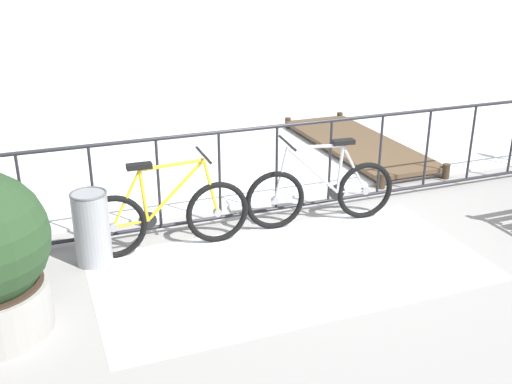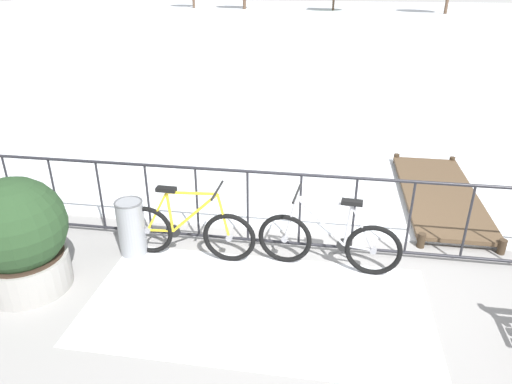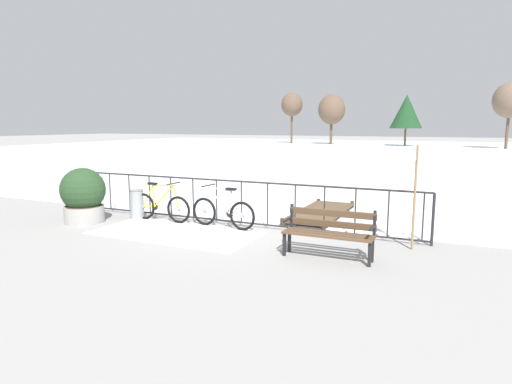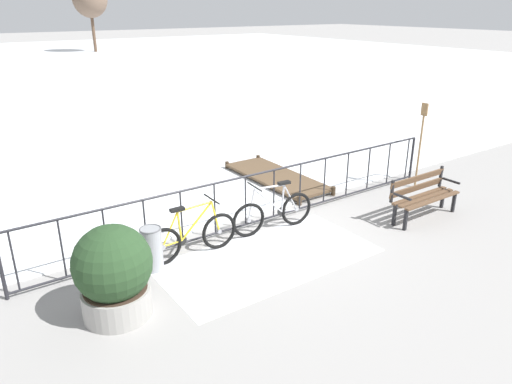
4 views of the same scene
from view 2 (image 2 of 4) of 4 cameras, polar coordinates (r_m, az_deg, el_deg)
name	(u,v)px [view 2 (image 2 of 4)]	position (r m, az deg, el deg)	size (l,w,h in m)	color
ground_plane	(324,251)	(6.12, 8.33, -7.16)	(160.00, 160.00, 0.00)	gray
frozen_pond	(336,25)	(33.73, 9.75, 19.52)	(80.00, 56.00, 0.03)	white
snow_patch	(258,305)	(5.18, 0.23, -13.64)	(3.68, 1.87, 0.01)	white
railing_fence	(327,213)	(5.84, 8.67, -2.53)	(9.06, 0.06, 1.07)	#232328
bicycle_near_railing	(329,242)	(5.61, 8.89, -6.04)	(1.71, 0.52, 0.97)	black
bicycle_second	(187,231)	(5.82, -8.41, -4.76)	(1.71, 0.52, 0.97)	black
planter_with_shrub	(19,236)	(5.70, -27.08, -4.84)	(1.06, 1.06, 1.33)	#9E9B96
trash_bin	(131,227)	(6.04, -15.04, -4.17)	(0.35, 0.35, 0.73)	gray
wooden_dock	(439,194)	(7.83, 21.56, -0.18)	(1.10, 3.04, 0.20)	brown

